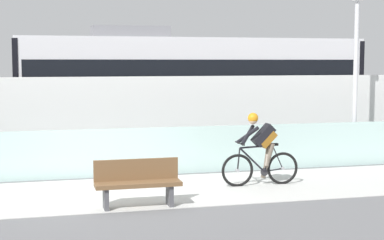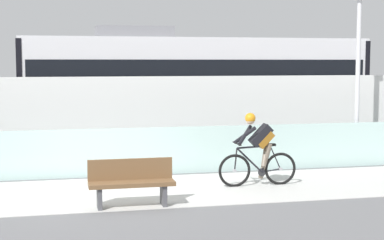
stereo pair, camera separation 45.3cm
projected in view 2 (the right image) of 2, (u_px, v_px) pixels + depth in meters
name	position (u px, v px, depth m)	size (l,w,h in m)	color
ground_plane	(104.00, 193.00, 12.60)	(200.00, 200.00, 0.00)	slate
bike_path_deck	(104.00, 193.00, 12.60)	(32.00, 3.20, 0.01)	silver
glass_parapet	(97.00, 153.00, 14.34)	(32.00, 0.05, 1.14)	silver
concrete_barrier_wall	(92.00, 121.00, 16.03)	(32.00, 0.36, 2.31)	silver
tram_rail_near	(87.00, 151.00, 18.55)	(32.00, 0.08, 0.01)	#595654
tram_rail_far	(85.00, 145.00, 19.94)	(32.00, 0.08, 0.01)	#595654
tram	(195.00, 87.00, 19.85)	(11.06, 2.54, 3.81)	silver
cyclist_on_bike	(258.00, 151.00, 13.27)	(1.77, 0.58, 1.61)	black
lamp_post_antenna	(359.00, 39.00, 15.88)	(0.28, 0.28, 5.20)	gray
bench	(131.00, 181.00, 11.40)	(1.60, 0.45, 0.89)	brown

